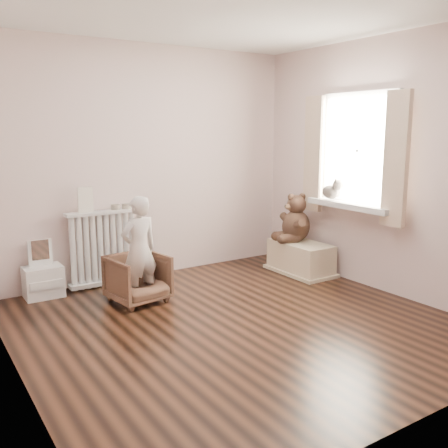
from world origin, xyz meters
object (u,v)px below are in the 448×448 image
child (139,250)px  toy_vanity (43,271)px  armchair (138,279)px  teddy_bear (296,215)px  toy_bench (301,256)px  plush_cat (331,191)px  radiator (104,250)px

child → toy_vanity: bearing=-51.9°
armchair → teddy_bear: 2.08m
armchair → toy_bench: (2.03, -0.09, -0.04)m
armchair → teddy_bear: teddy_bear is taller
toy_bench → teddy_bear: (0.01, 0.11, 0.47)m
toy_vanity → plush_cat: plush_cat is taller
child → plush_cat: size_ratio=3.72×
radiator → toy_bench: bearing=-20.3°
toy_vanity → armchair: (0.75, -0.66, -0.04)m
radiator → teddy_bear: (2.13, -0.67, 0.28)m
armchair → toy_bench: size_ratio=0.68×
armchair → plush_cat: plush_cat is taller
child → radiator: bearing=-91.1°
radiator → armchair: radiator is taller
armchair → radiator: bearing=89.3°
toy_bench → plush_cat: 0.87m
toy_vanity → toy_bench: (2.77, -0.75, -0.08)m
child → teddy_bear: (2.04, 0.07, 0.13)m
plush_cat → toy_vanity: bearing=166.9°
armchair → toy_bench: armchair is taller
toy_vanity → plush_cat: 3.18m
toy_bench → radiator: bearing=159.7°
toy_bench → teddy_bear: bearing=84.1°
child → plush_cat: bearing=162.6°
toy_vanity → child: (0.75, -0.71, 0.26)m
radiator → teddy_bear: size_ratio=1.47×
radiator → toy_bench: (2.12, -0.78, -0.19)m
plush_cat → radiator: bearing=161.1°
toy_vanity → teddy_bear: 2.88m
toy_vanity → plush_cat: size_ratio=2.09×
armchair → child: (0.00, -0.05, 0.30)m
toy_bench → teddy_bear: teddy_bear is taller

